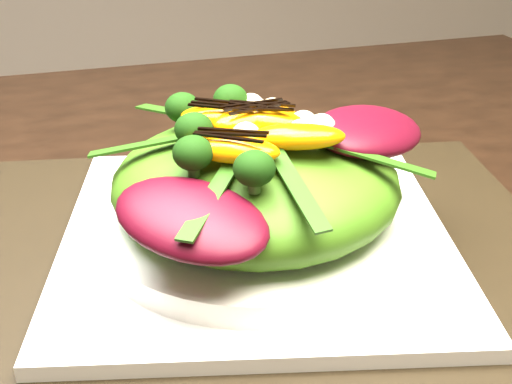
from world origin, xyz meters
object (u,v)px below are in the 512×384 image
object	(u,v)px
lettuce_mound	(256,182)
orange_segment	(244,118)
plate_base	(256,237)
salad_bowl	(256,220)
placemat	(256,245)

from	to	relation	value
lettuce_mound	orange_segment	bearing A→B (deg)	103.12
plate_base	salad_bowl	world-z (taller)	salad_bowl
placemat	orange_segment	bearing A→B (deg)	103.12
plate_base	orange_segment	xyz separation A→B (m)	(-0.00, 0.02, 0.09)
placemat	salad_bowl	xyz separation A→B (m)	(0.00, 0.00, 0.02)
plate_base	salad_bowl	size ratio (longest dim) A/B	1.21
salad_bowl	placemat	bearing A→B (deg)	-90.00
placemat	plate_base	size ratio (longest dim) A/B	1.60
salad_bowl	orange_segment	world-z (taller)	orange_segment
plate_base	lettuce_mound	bearing A→B (deg)	-90.00
salad_bowl	orange_segment	xyz separation A→B (m)	(-0.00, 0.02, 0.07)
plate_base	orange_segment	world-z (taller)	orange_segment
plate_base	orange_segment	size ratio (longest dim) A/B	4.38
placemat	orange_segment	world-z (taller)	orange_segment
placemat	plate_base	xyz separation A→B (m)	(0.00, 0.00, 0.01)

